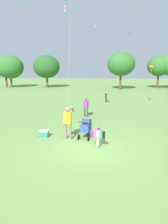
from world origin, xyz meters
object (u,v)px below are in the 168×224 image
at_px(stroller, 86,126).
at_px(person_adult_flyer, 68,120).
at_px(kite_orange_delta, 151,66).
at_px(person_sitting_far, 106,96).
at_px(cooler_box, 44,134).
at_px(child_with_butterfly_kite, 98,135).
at_px(person_red_shirt, 86,106).

bearing_deg(stroller, person_adult_flyer, -163.35).
relative_size(kite_orange_delta, person_sitting_far, 3.77).
bearing_deg(cooler_box, person_adult_flyer, -9.20).
xyz_separation_m(child_with_butterfly_kite, person_red_shirt, (-0.95, 5.48, 0.25)).
distance_m(person_adult_flyer, kite_orange_delta, 11.89).
height_order(person_adult_flyer, kite_orange_delta, kite_orange_delta).
xyz_separation_m(person_adult_flyer, person_red_shirt, (0.59, 4.61, -0.16)).
bearing_deg(person_adult_flyer, cooler_box, 170.80).
bearing_deg(cooler_box, kite_orange_delta, 50.78).
height_order(person_red_shirt, person_sitting_far, person_red_shirt).
relative_size(kite_orange_delta, cooler_box, 9.09).
relative_size(child_with_butterfly_kite, person_sitting_far, 0.91).
bearing_deg(person_sitting_far, stroller, -97.56).
bearing_deg(person_red_shirt, child_with_butterfly_kite, -80.20).
bearing_deg(person_red_shirt, kite_orange_delta, 40.98).
xyz_separation_m(person_sitting_far, cooler_box, (-3.62, -10.68, -0.46)).
xyz_separation_m(stroller, person_red_shirt, (-0.31, 4.34, 0.23)).
xyz_separation_m(child_with_butterfly_kite, stroller, (-0.64, 1.14, 0.02)).
distance_m(person_red_shirt, person_sitting_far, 6.51).
bearing_deg(person_sitting_far, cooler_box, -108.73).
distance_m(stroller, kite_orange_delta, 11.31).
height_order(person_adult_flyer, stroller, person_adult_flyer).
height_order(child_with_butterfly_kite, kite_orange_delta, kite_orange_delta).
bearing_deg(person_sitting_far, kite_orange_delta, -17.04).
relative_size(person_adult_flyer, person_red_shirt, 1.22).
bearing_deg(child_with_butterfly_kite, stroller, 119.39).
bearing_deg(person_adult_flyer, stroller, 16.65).
relative_size(person_adult_flyer, cooler_box, 3.88).
height_order(person_adult_flyer, person_sitting_far, person_adult_flyer).
distance_m(stroller, cooler_box, 2.25).
xyz_separation_m(child_with_butterfly_kite, kite_orange_delta, (4.84, 10.51, 3.18)).
height_order(child_with_butterfly_kite, person_sitting_far, person_sitting_far).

